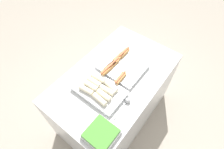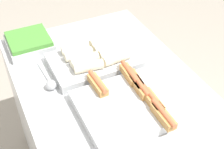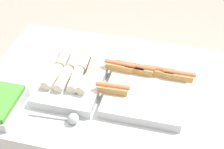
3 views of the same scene
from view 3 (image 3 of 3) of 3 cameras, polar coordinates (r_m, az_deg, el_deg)
name	(u,v)px [view 3 (image 3 of 3)]	position (r m, az deg, el deg)	size (l,w,h in m)	color
counter	(120,140)	(1.95, 1.41, -11.86)	(1.43, 0.87, 0.90)	silver
tray_hotdogs	(145,85)	(1.58, 6.08, -1.98)	(0.47, 0.45, 0.10)	silver
tray_wraps	(75,74)	(1.63, -6.79, 0.06)	(0.31, 0.48, 0.10)	silver
serving_spoon_near	(70,119)	(1.45, -7.63, -7.98)	(0.25, 0.05, 0.05)	#B2B5BA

